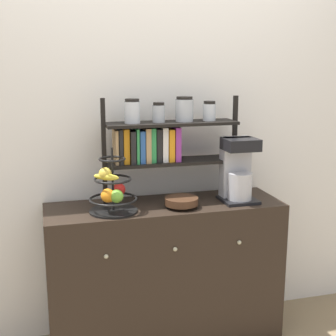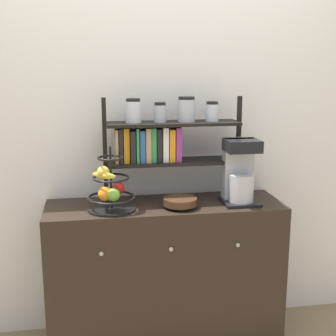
{
  "view_description": "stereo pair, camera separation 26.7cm",
  "coord_description": "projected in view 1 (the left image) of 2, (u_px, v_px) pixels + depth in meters",
  "views": [
    {
      "loc": [
        -0.67,
        -2.31,
        1.66
      ],
      "look_at": [
        0.02,
        0.21,
        1.09
      ],
      "focal_mm": 50.0,
      "sensor_mm": 36.0,
      "label": 1
    },
    {
      "loc": [
        -0.41,
        -2.36,
        1.66
      ],
      "look_at": [
        0.02,
        0.21,
        1.09
      ],
      "focal_mm": 50.0,
      "sensor_mm": 36.0,
      "label": 2
    }
  ],
  "objects": [
    {
      "name": "wooden_bowl",
      "position": [
        181.0,
        202.0,
        2.65
      ],
      "size": [
        0.19,
        0.19,
        0.06
      ],
      "color": "#422819",
      "rests_on": "sideboard"
    },
    {
      "name": "fruit_stand",
      "position": [
        112.0,
        191.0,
        2.54
      ],
      "size": [
        0.27,
        0.27,
        0.36
      ],
      "color": "black",
      "rests_on": "sideboard"
    },
    {
      "name": "shelf_hutch",
      "position": [
        160.0,
        137.0,
        2.71
      ],
      "size": [
        0.82,
        0.2,
        0.61
      ],
      "color": "black",
      "rests_on": "sideboard"
    },
    {
      "name": "sideboard",
      "position": [
        165.0,
        274.0,
        2.81
      ],
      "size": [
        1.38,
        0.45,
        0.87
      ],
      "color": "black",
      "rests_on": "ground_plane"
    },
    {
      "name": "coffee_maker",
      "position": [
        238.0,
        170.0,
        2.76
      ],
      "size": [
        0.2,
        0.21,
        0.38
      ],
      "color": "black",
      "rests_on": "sideboard"
    },
    {
      "name": "wall_back",
      "position": [
        154.0,
        125.0,
        2.87
      ],
      "size": [
        7.0,
        0.05,
        2.6
      ],
      "primitive_type": "cube",
      "color": "silver",
      "rests_on": "ground_plane"
    }
  ]
}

